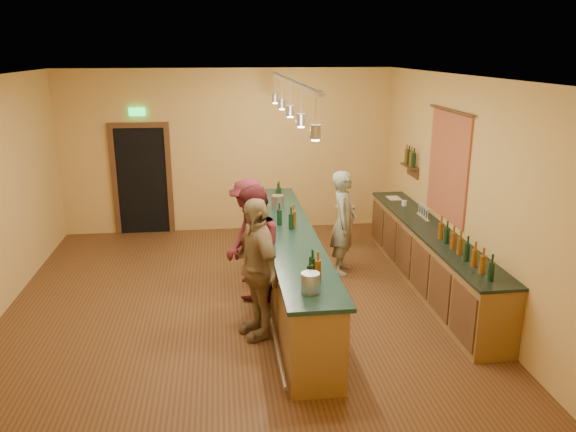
{
  "coord_description": "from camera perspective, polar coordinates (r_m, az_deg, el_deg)",
  "views": [
    {
      "loc": [
        -0.18,
        -7.54,
        3.55
      ],
      "look_at": [
        0.78,
        0.2,
        1.22
      ],
      "focal_mm": 35.0,
      "sensor_mm": 36.0,
      "label": 1
    }
  ],
  "objects": [
    {
      "name": "floor",
      "position": [
        8.33,
        -5.21,
        -8.63
      ],
      "size": [
        7.0,
        7.0,
        0.0
      ],
      "primitive_type": "plane",
      "color": "#512E17",
      "rests_on": "ground"
    },
    {
      "name": "ceiling",
      "position": [
        7.55,
        -5.87,
        13.92
      ],
      "size": [
        6.5,
        7.0,
        0.02
      ],
      "primitive_type": "cube",
      "color": "silver",
      "rests_on": "wall_back"
    },
    {
      "name": "wall_back",
      "position": [
        11.21,
        -6.07,
        6.54
      ],
      "size": [
        6.5,
        0.02,
        3.2
      ],
      "primitive_type": "cube",
      "color": "#E1B054",
      "rests_on": "floor"
    },
    {
      "name": "wall_front",
      "position": [
        4.49,
        -4.13,
        -9.14
      ],
      "size": [
        6.5,
        0.02,
        3.2
      ],
      "primitive_type": "cube",
      "color": "#E1B054",
      "rests_on": "floor"
    },
    {
      "name": "wall_right",
      "position": [
        8.51,
        16.95,
        2.67
      ],
      "size": [
        0.02,
        7.0,
        3.2
      ],
      "primitive_type": "cube",
      "color": "#E1B054",
      "rests_on": "floor"
    },
    {
      "name": "doorway",
      "position": [
        11.38,
        -14.6,
        3.81
      ],
      "size": [
        1.15,
        0.09,
        2.48
      ],
      "color": "black",
      "rests_on": "wall_back"
    },
    {
      "name": "tapestry",
      "position": [
        8.8,
        15.93,
        4.88
      ],
      "size": [
        0.03,
        1.4,
        1.6
      ],
      "primitive_type": "cube",
      "color": "maroon",
      "rests_on": "wall_right"
    },
    {
      "name": "bottle_shelf",
      "position": [
        10.19,
        12.33,
        5.61
      ],
      "size": [
        0.17,
        0.55,
        0.54
      ],
      "color": "#4A2916",
      "rests_on": "wall_right"
    },
    {
      "name": "back_counter",
      "position": [
        8.88,
        14.23,
        -4.06
      ],
      "size": [
        0.6,
        4.55,
        1.27
      ],
      "color": "olive",
      "rests_on": "floor"
    },
    {
      "name": "tasting_bar",
      "position": [
        8.15,
        0.2,
        -4.53
      ],
      "size": [
        0.73,
        5.1,
        1.38
      ],
      "color": "olive",
      "rests_on": "floor"
    },
    {
      "name": "pendant_track",
      "position": [
        7.62,
        0.23,
        12.39
      ],
      "size": [
        0.11,
        4.6,
        0.5
      ],
      "color": "silver",
      "rests_on": "ceiling"
    },
    {
      "name": "bartender",
      "position": [
        9.12,
        5.69,
        -0.66
      ],
      "size": [
        0.6,
        0.72,
        1.7
      ],
      "primitive_type": "imported",
      "rotation": [
        0.0,
        0.0,
        1.21
      ],
      "color": "gray",
      "rests_on": "floor"
    },
    {
      "name": "customer_a",
      "position": [
        7.63,
        -3.53,
        -3.63
      ],
      "size": [
        0.84,
        0.99,
        1.82
      ],
      "primitive_type": "imported",
      "rotation": [
        0.0,
        0.0,
        -1.38
      ],
      "color": "#59191E",
      "rests_on": "floor"
    },
    {
      "name": "customer_b",
      "position": [
        7.06,
        -3.2,
        -5.32
      ],
      "size": [
        0.78,
        1.16,
        1.82
      ],
      "primitive_type": "imported",
      "rotation": [
        0.0,
        0.0,
        -1.23
      ],
      "color": "#997A51",
      "rests_on": "floor"
    },
    {
      "name": "customer_c",
      "position": [
        8.8,
        -4.02,
        -1.44
      ],
      "size": [
        0.94,
        1.21,
        1.64
      ],
      "primitive_type": "imported",
      "rotation": [
        0.0,
        0.0,
        -1.92
      ],
      "color": "#59191E",
      "rests_on": "floor"
    },
    {
      "name": "bar_stool",
      "position": [
        10.41,
        5.78,
        0.26
      ],
      "size": [
        0.37,
        0.37,
        0.77
      ],
      "rotation": [
        0.0,
        0.0,
        0.3
      ],
      "color": "#9F6E48",
      "rests_on": "floor"
    }
  ]
}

